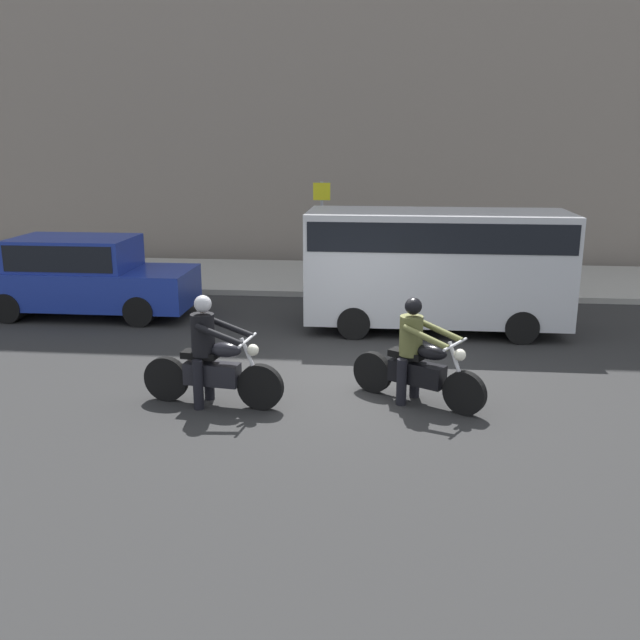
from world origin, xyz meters
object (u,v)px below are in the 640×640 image
(motorcycle_with_rider_black_leather, at_px, (211,361))
(parked_sedan_cobalt_blue, at_px, (83,276))
(motorcycle_with_rider_olive, at_px, (417,361))
(parked_van_silver, at_px, (436,262))
(street_sign_post, at_px, (322,221))

(motorcycle_with_rider_black_leather, relative_size, parked_sedan_cobalt_blue, 0.46)
(motorcycle_with_rider_black_leather, distance_m, motorcycle_with_rider_olive, 2.99)
(motorcycle_with_rider_black_leather, relative_size, motorcycle_with_rider_olive, 1.11)
(motorcycle_with_rider_black_leather, distance_m, parked_van_silver, 5.74)
(motorcycle_with_rider_olive, xyz_separation_m, street_sign_post, (-2.21, 8.25, 1.05))
(motorcycle_with_rider_olive, height_order, street_sign_post, street_sign_post)
(motorcycle_with_rider_black_leather, xyz_separation_m, parked_sedan_cobalt_blue, (-4.11, 4.91, 0.22))
(parked_sedan_cobalt_blue, bearing_deg, street_sign_post, 37.45)
(parked_van_silver, distance_m, street_sign_post, 4.94)
(parked_van_silver, bearing_deg, parked_sedan_cobalt_blue, 177.02)
(parked_van_silver, height_order, street_sign_post, street_sign_post)
(motorcycle_with_rider_black_leather, relative_size, street_sign_post, 0.83)
(parked_van_silver, distance_m, parked_sedan_cobalt_blue, 7.60)
(motorcycle_with_rider_black_leather, relative_size, parked_van_silver, 0.42)
(motorcycle_with_rider_black_leather, bearing_deg, parked_van_silver, 52.49)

